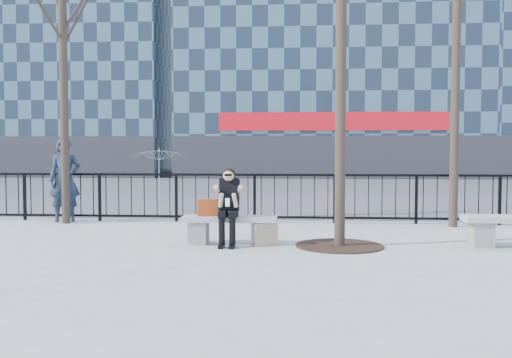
{
  "coord_description": "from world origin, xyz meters",
  "views": [
    {
      "loc": [
        1.22,
        -9.83,
        1.66
      ],
      "look_at": [
        0.4,
        0.8,
        1.1
      ],
      "focal_mm": 40.0,
      "sensor_mm": 36.0,
      "label": 1
    }
  ],
  "objects": [
    {
      "name": "ground",
      "position": [
        0.0,
        0.0,
        0.0
      ],
      "size": [
        120.0,
        120.0,
        0.0
      ],
      "primitive_type": "plane",
      "color": "gray",
      "rests_on": "ground"
    },
    {
      "name": "shopping_bag",
      "position": [
        0.63,
        -0.15,
        0.19
      ],
      "size": [
        0.43,
        0.31,
        0.38
      ],
      "primitive_type": "cube",
      "rotation": [
        0.0,
        0.0,
        0.46
      ],
      "color": "#BDB385",
      "rests_on": "ground"
    },
    {
      "name": "railing",
      "position": [
        0.0,
        3.0,
        0.55
      ],
      "size": [
        14.0,
        0.06,
        1.1
      ],
      "color": "black",
      "rests_on": "ground"
    },
    {
      "name": "standing_man",
      "position": [
        -4.14,
        2.8,
        0.96
      ],
      "size": [
        0.81,
        0.67,
        1.91
      ],
      "primitive_type": "imported",
      "rotation": [
        0.0,
        0.0,
        0.35
      ],
      "color": "black",
      "rests_on": "ground"
    },
    {
      "name": "tree_grate",
      "position": [
        1.9,
        -0.1,
        0.01
      ],
      "size": [
        1.5,
        1.5,
        0.02
      ],
      "primitive_type": "cylinder",
      "color": "black",
      "rests_on": "ground"
    },
    {
      "name": "seated_woman",
      "position": [
        0.0,
        -0.16,
        0.67
      ],
      "size": [
        0.5,
        0.64,
        1.34
      ],
      "color": "black",
      "rests_on": "ground"
    },
    {
      "name": "vendor_umbrella",
      "position": [
        -3.15,
        7.58,
        0.86
      ],
      "size": [
        2.17,
        2.2,
        1.71
      ],
      "primitive_type": "imported",
      "rotation": [
        0.0,
        0.0,
        0.17
      ],
      "color": "yellow",
      "rests_on": "ground"
    },
    {
      "name": "street_surface",
      "position": [
        0.0,
        15.0,
        0.0
      ],
      "size": [
        60.0,
        23.0,
        0.01
      ],
      "primitive_type": "cube",
      "color": "#474747",
      "rests_on": "ground"
    },
    {
      "name": "tree_left",
      "position": [
        -4.0,
        2.5,
        4.86
      ],
      "size": [
        2.8,
        2.8,
        6.5
      ],
      "color": "black",
      "rests_on": "ground"
    },
    {
      "name": "building_left",
      "position": [
        -15.0,
        27.0,
        11.3
      ],
      "size": [
        16.2,
        10.2,
        22.6
      ],
      "color": "slate",
      "rests_on": "ground"
    },
    {
      "name": "handbag",
      "position": [
        -0.38,
        0.02,
        0.64
      ],
      "size": [
        0.37,
        0.19,
        0.29
      ],
      "primitive_type": "cube",
      "rotation": [
        0.0,
        0.0,
        0.08
      ],
      "color": "#943712",
      "rests_on": "bench_main"
    },
    {
      "name": "bench_main",
      "position": [
        0.0,
        0.0,
        0.3
      ],
      "size": [
        1.65,
        0.46,
        0.49
      ],
      "color": "slate",
      "rests_on": "ground"
    }
  ]
}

